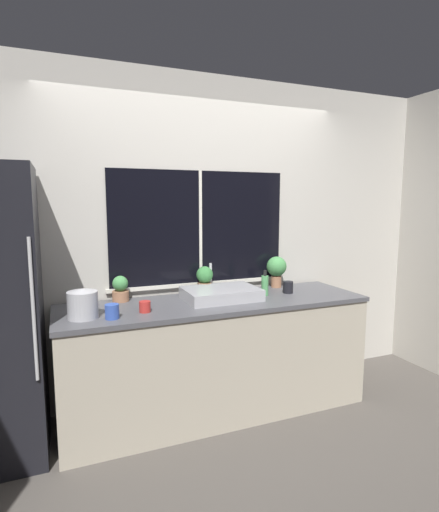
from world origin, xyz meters
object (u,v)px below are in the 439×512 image
(potted_plant_center, at_px, (205,279))
(mug_blue, at_px, (112,312))
(sink, at_px, (221,294))
(mug_black, at_px, (288,287))
(soap_bottle, at_px, (265,285))
(potted_plant_left, at_px, (120,289))
(mug_red, at_px, (145,307))
(kettle, at_px, (83,304))
(potted_plant_right, at_px, (277,268))

(potted_plant_center, distance_m, mug_blue, 0.94)
(sink, xyz_separation_m, mug_black, (0.61, -0.01, 0.00))
(potted_plant_center, height_order, soap_bottle, potted_plant_center)
(potted_plant_left, bearing_deg, mug_red, -73.76)
(potted_plant_left, relative_size, mug_blue, 2.06)
(mug_black, relative_size, kettle, 0.50)
(potted_plant_right, xyz_separation_m, mug_blue, (-1.50, -0.46, -0.12))
(sink, height_order, potted_plant_center, sink)
(sink, xyz_separation_m, mug_blue, (-0.86, -0.22, 0.00))
(kettle, bearing_deg, soap_bottle, 5.26)
(sink, distance_m, mug_red, 0.65)
(potted_plant_right, bearing_deg, potted_plant_left, 180.00)
(mug_red, bearing_deg, mug_black, 6.38)
(potted_plant_left, relative_size, mug_black, 2.01)
(potted_plant_right, distance_m, kettle, 1.72)
(kettle, bearing_deg, mug_red, -0.77)
(sink, bearing_deg, potted_plant_right, 20.32)
(potted_plant_left, relative_size, soap_bottle, 0.95)
(mug_black, bearing_deg, potted_plant_center, 159.78)
(sink, bearing_deg, mug_black, -0.56)
(soap_bottle, height_order, mug_black, soap_bottle)
(potted_plant_right, relative_size, mug_blue, 2.88)
(potted_plant_left, height_order, potted_plant_center, potted_plant_center)
(potted_plant_left, xyz_separation_m, potted_plant_right, (1.38, 0.00, 0.08))
(potted_plant_left, height_order, potted_plant_right, potted_plant_right)
(potted_plant_center, relative_size, potted_plant_right, 0.83)
(potted_plant_right, distance_m, mug_blue, 1.57)
(sink, relative_size, potted_plant_right, 2.06)
(mug_blue, bearing_deg, mug_black, 8.37)
(mug_red, bearing_deg, potted_plant_right, 16.70)
(mug_black, bearing_deg, sink, 179.44)
(soap_bottle, relative_size, kettle, 1.05)
(soap_bottle, bearing_deg, potted_plant_left, 167.84)
(soap_bottle, relative_size, mug_red, 2.64)
(kettle, bearing_deg, potted_plant_center, 20.65)
(potted_plant_center, relative_size, kettle, 1.16)
(potted_plant_center, relative_size, mug_red, 2.91)
(potted_plant_left, bearing_deg, kettle, -128.46)
(kettle, bearing_deg, potted_plant_left, 51.54)
(potted_plant_center, height_order, kettle, potted_plant_center)
(potted_plant_center, bearing_deg, potted_plant_right, 0.00)
(sink, bearing_deg, kettle, -172.37)
(sink, relative_size, potted_plant_center, 2.49)
(potted_plant_left, bearing_deg, mug_black, -10.12)
(potted_plant_right, bearing_deg, mug_red, -163.30)
(sink, height_order, mug_red, sink)
(sink, bearing_deg, mug_red, -167.09)
(soap_bottle, bearing_deg, kettle, -174.74)
(kettle, bearing_deg, mug_black, 4.62)
(potted_plant_center, relative_size, mug_blue, 2.39)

